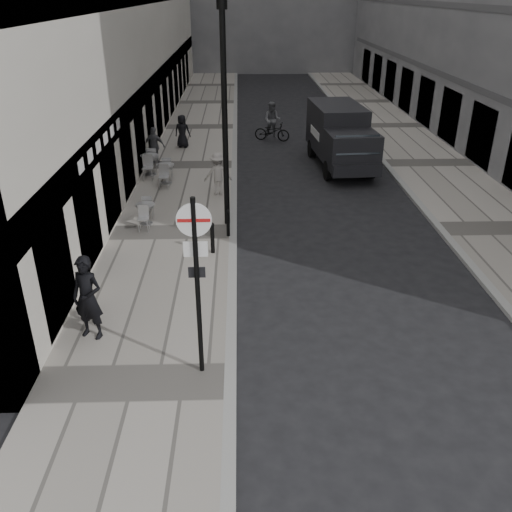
{
  "coord_description": "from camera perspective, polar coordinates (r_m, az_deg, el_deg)",
  "views": [
    {
      "loc": [
        0.26,
        -6.16,
        7.36
      ],
      "look_at": [
        0.63,
        5.87,
        1.4
      ],
      "focal_mm": 38.0,
      "sensor_mm": 36.0,
      "label": 1
    }
  ],
  "objects": [
    {
      "name": "ground",
      "position": [
        9.6,
        -2.93,
        -23.74
      ],
      "size": [
        120.0,
        120.0,
        0.0
      ],
      "primitive_type": "plane",
      "color": "black",
      "rests_on": "ground"
    },
    {
      "name": "cafe_table_mid",
      "position": [
        18.81,
        -11.52,
        4.54
      ],
      "size": [
        0.65,
        1.47,
        0.84
      ],
      "color": "#AFAFB1",
      "rests_on": "sidewalk"
    },
    {
      "name": "lamppost",
      "position": [
        17.52,
        -3.34,
        15.46
      ],
      "size": [
        0.32,
        0.32,
        7.1
      ],
      "color": "black",
      "rests_on": "sidewalk"
    },
    {
      "name": "bollard_far",
      "position": [
        17.53,
        -2.96,
        3.4
      ],
      "size": [
        0.11,
        0.11,
        0.84
      ],
      "primitive_type": "cylinder",
      "color": "black",
      "rests_on": "sidewalk"
    },
    {
      "name": "far_sidewalk",
      "position": [
        26.71,
        17.66,
        9.24
      ],
      "size": [
        4.0,
        60.0,
        0.12
      ],
      "primitive_type": "cube",
      "color": "#9F9990",
      "rests_on": "ground"
    },
    {
      "name": "sign_post",
      "position": [
        10.42,
        -6.3,
        -1.04
      ],
      "size": [
        0.66,
        0.1,
        3.87
      ],
      "rotation": [
        0.0,
        0.0,
        0.0
      ],
      "color": "black",
      "rests_on": "sidewalk"
    },
    {
      "name": "panel_van",
      "position": [
        25.27,
        8.84,
        12.6
      ],
      "size": [
        2.5,
        5.78,
        2.65
      ],
      "rotation": [
        0.0,
        0.0,
        0.07
      ],
      "color": "black",
      "rests_on": "ground"
    },
    {
      "name": "sidewalk",
      "position": [
        25.34,
        -6.88,
        9.4
      ],
      "size": [
        4.0,
        60.0,
        0.12
      ],
      "primitive_type": "cube",
      "color": "#9F9990",
      "rests_on": "ground"
    },
    {
      "name": "pedestrian_c",
      "position": [
        28.13,
        -7.76,
        12.89
      ],
      "size": [
        0.88,
        0.67,
        1.62
      ],
      "primitive_type": "imported",
      "rotation": [
        0.0,
        0.0,
        2.92
      ],
      "color": "black",
      "rests_on": "sidewalk"
    },
    {
      "name": "cafe_table_far",
      "position": [
        23.99,
        -11.09,
        9.58
      ],
      "size": [
        0.8,
        1.8,
        1.03
      ],
      "color": "#BBBABD",
      "rests_on": "sidewalk"
    },
    {
      "name": "cafe_table_near",
      "position": [
        22.8,
        -9.49,
        8.71
      ],
      "size": [
        0.73,
        1.65,
        0.94
      ],
      "color": "#ADADAF",
      "rests_on": "sidewalk"
    },
    {
      "name": "pedestrian_a",
      "position": [
        25.45,
        -10.62,
        11.34
      ],
      "size": [
        1.07,
        0.69,
        1.69
      ],
      "primitive_type": "imported",
      "rotation": [
        0.0,
        0.0,
        2.84
      ],
      "color": "#57575C",
      "rests_on": "sidewalk"
    },
    {
      "name": "pedestrian_b",
      "position": [
        21.18,
        -4.04,
        8.63
      ],
      "size": [
        1.12,
        0.71,
        1.64
      ],
      "primitive_type": "imported",
      "rotation": [
        0.0,
        0.0,
        3.24
      ],
      "color": "#9C9590",
      "rests_on": "sidewalk"
    },
    {
      "name": "cyclist",
      "position": [
        29.66,
        1.71,
        13.54
      ],
      "size": [
        2.01,
        1.18,
        2.04
      ],
      "rotation": [
        0.0,
        0.0,
        -0.29
      ],
      "color": "black",
      "rests_on": "ground"
    },
    {
      "name": "walking_man",
      "position": [
        12.75,
        -17.29,
        -4.24
      ],
      "size": [
        0.85,
        0.7,
        2.02
      ],
      "primitive_type": "imported",
      "rotation": [
        0.0,
        0.0,
        -0.33
      ],
      "color": "black",
      "rests_on": "sidewalk"
    },
    {
      "name": "bollard_near",
      "position": [
        16.4,
        -4.6,
        1.82
      ],
      "size": [
        0.12,
        0.12,
        0.92
      ],
      "primitive_type": "cylinder",
      "color": "black",
      "rests_on": "sidewalk"
    }
  ]
}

